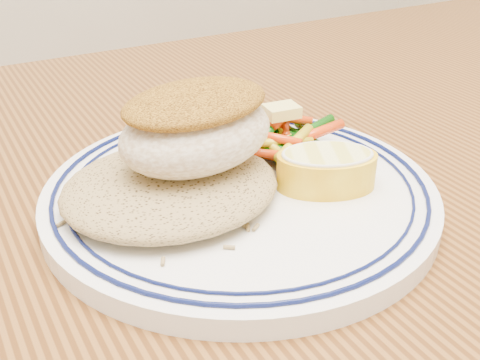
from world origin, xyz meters
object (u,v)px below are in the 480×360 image
at_px(dining_table, 266,338).
at_px(rice_pilaf, 170,183).
at_px(fish_fillet, 196,126).
at_px(vegetable_pile, 279,137).
at_px(plate, 240,193).
at_px(lemon_wedge, 327,168).

distance_m(dining_table, rice_pilaf, 0.14).
relative_size(dining_table, rice_pilaf, 10.24).
distance_m(fish_fillet, vegetable_pile, 0.09).
relative_size(plate, vegetable_pile, 2.54).
xyz_separation_m(vegetable_pile, lemon_wedge, (0.00, -0.06, 0.00)).
bearing_deg(rice_pilaf, vegetable_pile, 14.91).
xyz_separation_m(dining_table, lemon_wedge, (0.05, 0.01, 0.13)).
xyz_separation_m(rice_pilaf, lemon_wedge, (0.10, -0.03, 0.00)).
relative_size(plate, fish_fillet, 2.25).
bearing_deg(vegetable_pile, dining_table, -125.95).
bearing_deg(lemon_wedge, plate, 150.27).
distance_m(plate, fish_fillet, 0.06).
xyz_separation_m(rice_pilaf, vegetable_pile, (0.10, 0.03, -0.00)).
distance_m(dining_table, fish_fillet, 0.17).
xyz_separation_m(dining_table, vegetable_pile, (0.05, 0.07, 0.13)).
bearing_deg(lemon_wedge, vegetable_pile, 90.01).
height_order(plate, rice_pilaf, rice_pilaf).
xyz_separation_m(dining_table, plate, (-0.00, 0.04, 0.11)).
bearing_deg(fish_fillet, rice_pilaf, -173.97).
distance_m(dining_table, vegetable_pile, 0.15).
bearing_deg(rice_pilaf, dining_table, -38.46).
xyz_separation_m(plate, rice_pilaf, (-0.05, 0.00, 0.02)).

